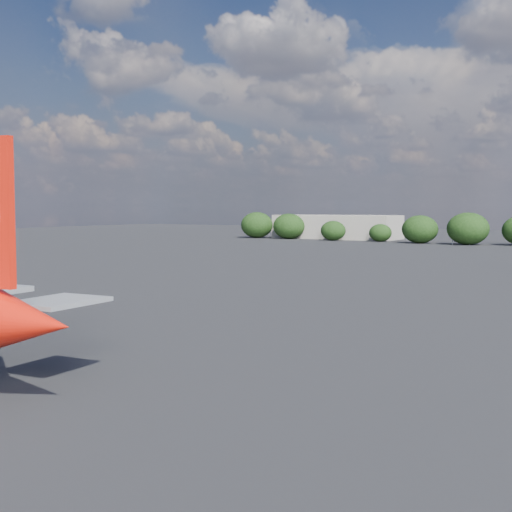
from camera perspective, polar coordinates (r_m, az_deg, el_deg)
The scene contains 3 objects.
ground at distance 97.21m, azimuth 7.14°, elevation -2.65°, with size 500.00×500.00×0.00m, color black.
terminal_building at distance 243.78m, azimuth 6.48°, elevation 2.33°, with size 42.00×16.00×8.00m.
highway_sign at distance 211.97m, azimuth 16.09°, elevation 1.70°, with size 6.00×0.30×4.50m.
Camera 1 is at (40.88, -27.46, 11.33)m, focal length 50.00 mm.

